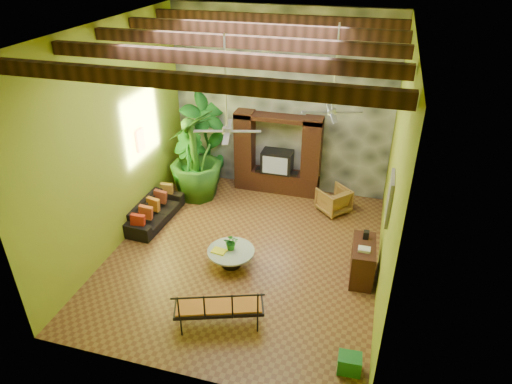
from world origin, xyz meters
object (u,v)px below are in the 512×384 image
(ceiling_fan_front, at_px, (227,120))
(tall_plant_c, at_px, (195,156))
(iron_bench, at_px, (218,306))
(green_bin, at_px, (349,363))
(side_console, at_px, (362,261))
(coffee_table, at_px, (231,256))
(wicker_armchair, at_px, (334,200))
(tall_plant_a, at_px, (207,140))
(entertainment_center, at_px, (277,160))
(ceiling_fan_back, at_px, (333,102))
(sofa, at_px, (154,211))
(tall_plant_b, at_px, (187,166))

(ceiling_fan_front, xyz_separation_m, tall_plant_c, (-1.86, 2.59, -2.14))
(iron_bench, distance_m, green_bin, 2.52)
(tall_plant_c, distance_m, green_bin, 6.84)
(side_console, bearing_deg, coffee_table, -175.45)
(tall_plant_c, height_order, side_console, tall_plant_c)
(wicker_armchair, xyz_separation_m, side_console, (0.93, -2.52, 0.08))
(tall_plant_a, bearing_deg, ceiling_fan_front, -61.68)
(entertainment_center, height_order, tall_plant_c, tall_plant_c)
(wicker_armchair, height_order, iron_bench, iron_bench)
(wicker_armchair, bearing_deg, tall_plant_a, -56.59)
(ceiling_fan_front, bearing_deg, side_console, 5.91)
(tall_plant_c, height_order, green_bin, tall_plant_c)
(tall_plant_a, distance_m, green_bin, 7.47)
(ceiling_fan_front, height_order, ceiling_fan_back, same)
(sofa, bearing_deg, wicker_armchair, -65.13)
(coffee_table, bearing_deg, tall_plant_a, 118.01)
(ceiling_fan_back, height_order, sofa, ceiling_fan_back)
(tall_plant_c, bearing_deg, ceiling_fan_back, -15.11)
(green_bin, bearing_deg, entertainment_center, 114.60)
(ceiling_fan_front, xyz_separation_m, side_console, (2.85, 0.30, -2.98))
(side_console, bearing_deg, entertainment_center, 126.14)
(ceiling_fan_front, height_order, tall_plant_b, ceiling_fan_front)
(tall_plant_c, distance_m, coffee_table, 3.42)
(entertainment_center, relative_size, green_bin, 6.09)
(tall_plant_c, relative_size, iron_bench, 1.44)
(coffee_table, xyz_separation_m, iron_bench, (0.36, -1.84, 0.27))
(ceiling_fan_front, xyz_separation_m, green_bin, (2.85, -2.25, -3.23))
(tall_plant_b, height_order, iron_bench, tall_plant_b)
(entertainment_center, distance_m, tall_plant_a, 2.09)
(entertainment_center, relative_size, coffee_table, 2.29)
(tall_plant_b, relative_size, iron_bench, 1.11)
(ceiling_fan_front, bearing_deg, green_bin, -38.30)
(tall_plant_c, bearing_deg, tall_plant_b, -161.21)
(tall_plant_c, relative_size, coffee_table, 2.40)
(ceiling_fan_back, relative_size, sofa, 0.96)
(wicker_armchair, relative_size, side_console, 0.71)
(entertainment_center, height_order, green_bin, entertainment_center)
(ceiling_fan_back, distance_m, sofa, 5.30)
(tall_plant_a, height_order, tall_plant_c, tall_plant_a)
(entertainment_center, relative_size, ceiling_fan_front, 1.29)
(ceiling_fan_front, bearing_deg, wicker_armchair, 55.77)
(sofa, height_order, iron_bench, iron_bench)
(wicker_armchair, height_order, green_bin, wicker_armchair)
(coffee_table, xyz_separation_m, side_console, (2.83, 0.38, 0.16))
(sofa, height_order, tall_plant_c, tall_plant_c)
(coffee_table, distance_m, green_bin, 3.56)
(entertainment_center, height_order, side_console, entertainment_center)
(iron_bench, relative_size, side_console, 1.66)
(ceiling_fan_front, relative_size, tall_plant_c, 0.74)
(ceiling_fan_back, height_order, tall_plant_b, ceiling_fan_back)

